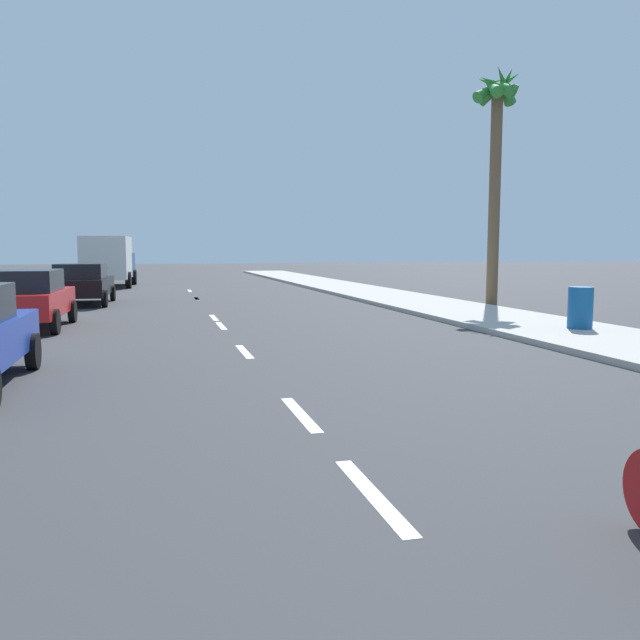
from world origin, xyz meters
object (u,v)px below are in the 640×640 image
(parked_car_red, at_px, (29,298))
(trash_bin_far, at_px, (580,308))
(palm_tree_far, at_px, (496,129))
(parked_car_black, at_px, (82,282))
(delivery_truck, at_px, (108,260))

(parked_car_red, xyz_separation_m, trash_bin_far, (13.47, -4.52, -0.18))
(palm_tree_far, bearing_deg, parked_car_black, 163.15)
(trash_bin_far, bearing_deg, parked_car_black, 136.27)
(delivery_truck, relative_size, trash_bin_far, 6.11)
(palm_tree_far, height_order, trash_bin_far, palm_tree_far)
(delivery_truck, xyz_separation_m, palm_tree_far, (14.64, -16.60, 4.95))
(parked_car_black, distance_m, delivery_truck, 12.12)
(parked_car_black, relative_size, trash_bin_far, 4.43)
(parked_car_black, distance_m, trash_bin_far, 17.86)
(delivery_truck, bearing_deg, palm_tree_far, -45.93)
(delivery_truck, xyz_separation_m, trash_bin_far, (12.69, -24.44, -0.84))
(parked_car_red, relative_size, trash_bin_far, 4.00)
(parked_car_red, distance_m, trash_bin_far, 14.21)
(delivery_truck, distance_m, palm_tree_far, 22.68)
(parked_car_black, distance_m, palm_tree_far, 16.51)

